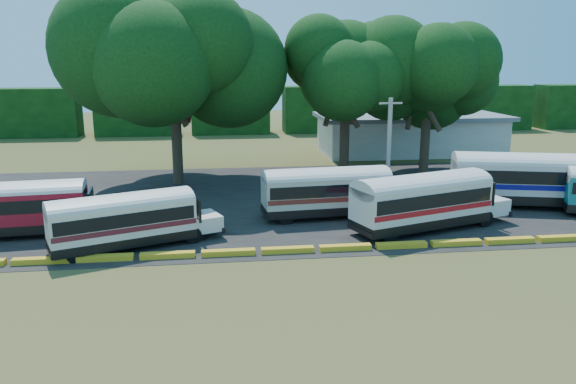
{
  "coord_description": "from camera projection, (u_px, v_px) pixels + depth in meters",
  "views": [
    {
      "loc": [
        -1.93,
        -25.85,
        9.71
      ],
      "look_at": [
        2.17,
        6.0,
        1.99
      ],
      "focal_mm": 35.0,
      "sensor_mm": 36.0,
      "label": 1
    }
  ],
  "objects": [
    {
      "name": "ground",
      "position": [
        260.0,
        261.0,
        27.44
      ],
      "size": [
        160.0,
        160.0,
        0.0
      ],
      "primitive_type": "plane",
      "color": "#374717",
      "rests_on": "ground"
    },
    {
      "name": "asphalt_strip",
      "position": [
        261.0,
        200.0,
        39.13
      ],
      "size": [
        64.0,
        24.0,
        0.02
      ],
      "primitive_type": "cube",
      "color": "black",
      "rests_on": "ground"
    },
    {
      "name": "curb",
      "position": [
        258.0,
        251.0,
        28.37
      ],
      "size": [
        53.7,
        0.45,
        0.3
      ],
      "color": "yellow",
      "rests_on": "ground"
    },
    {
      "name": "terminal_building",
      "position": [
        410.0,
        133.0,
        58.13
      ],
      "size": [
        19.0,
        9.0,
        4.0
      ],
      "color": "silver",
      "rests_on": "ground"
    },
    {
      "name": "treeline_backdrop",
      "position": [
        230.0,
        110.0,
        73.03
      ],
      "size": [
        130.0,
        4.0,
        6.0
      ],
      "color": "black",
      "rests_on": "ground"
    },
    {
      "name": "bus_red",
      "position": [
        17.0,
        205.0,
        30.9
      ],
      "size": [
        9.59,
        3.25,
        3.09
      ],
      "rotation": [
        0.0,
        0.0,
        0.1
      ],
      "color": "black",
      "rests_on": "ground"
    },
    {
      "name": "bus_cream_west",
      "position": [
        126.0,
        218.0,
        28.95
      ],
      "size": [
        9.08,
        5.31,
        2.93
      ],
      "rotation": [
        0.0,
        0.0,
        0.38
      ],
      "color": "black",
      "rests_on": "ground"
    },
    {
      "name": "bus_cream_east",
      "position": [
        329.0,
        189.0,
        34.62
      ],
      "size": [
        9.7,
        3.16,
        3.14
      ],
      "rotation": [
        0.0,
        0.0,
        0.08
      ],
      "color": "black",
      "rests_on": "ground"
    },
    {
      "name": "bus_white_red",
      "position": [
        425.0,
        199.0,
        31.95
      ],
      "size": [
        10.34,
        5.56,
        3.31
      ],
      "rotation": [
        0.0,
        0.0,
        0.33
      ],
      "color": "black",
      "rests_on": "ground"
    },
    {
      "name": "bus_white_blue",
      "position": [
        527.0,
        177.0,
        37.0
      ],
      "size": [
        11.32,
        5.46,
        3.62
      ],
      "rotation": [
        0.0,
        0.0,
        -0.26
      ],
      "color": "black",
      "rests_on": "ground"
    },
    {
      "name": "tree_west",
      "position": [
        172.0,
        48.0,
        41.9
      ],
      "size": [
        12.79,
        12.79,
        15.11
      ],
      "color": "#36261B",
      "rests_on": "ground"
    },
    {
      "name": "tree_center",
      "position": [
        346.0,
        62.0,
        45.51
      ],
      "size": [
        8.94,
        8.94,
        12.67
      ],
      "color": "#36261B",
      "rests_on": "ground"
    },
    {
      "name": "tree_east",
      "position": [
        429.0,
        73.0,
        46.65
      ],
      "size": [
        9.48,
        9.48,
        12.0
      ],
      "color": "#36261B",
      "rests_on": "ground"
    },
    {
      "name": "utility_pole",
      "position": [
        389.0,
        148.0,
        38.42
      ],
      "size": [
        1.6,
        0.3,
        7.06
      ],
      "color": "gray",
      "rests_on": "ground"
    }
  ]
}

